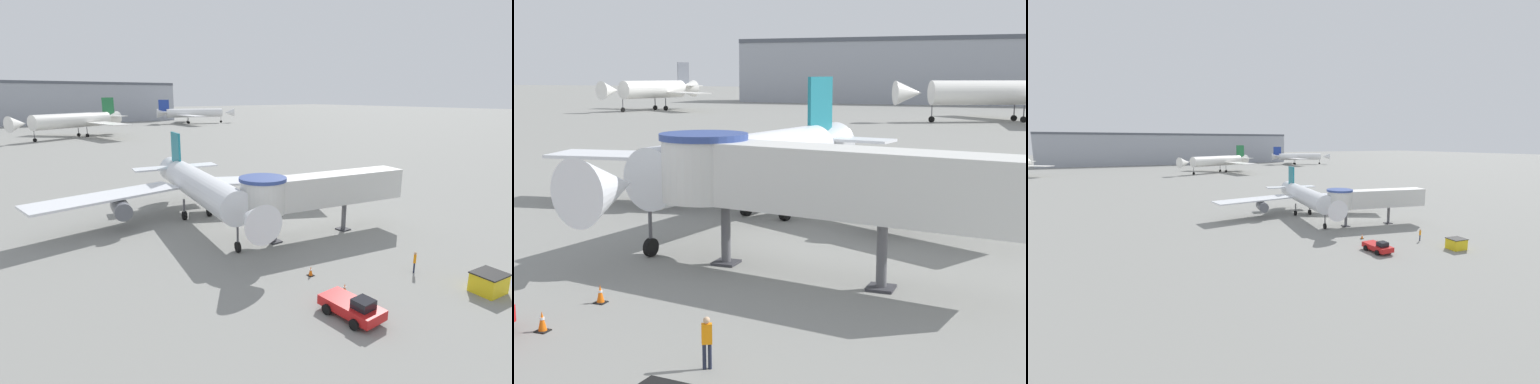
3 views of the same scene
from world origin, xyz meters
The scene contains 9 objects.
ground_plane centered at (0.00, 0.00, 0.00)m, with size 800.00×800.00×0.00m, color gray.
main_airplane centered at (0.41, 2.25, 3.61)m, with size 32.63×25.41×8.49m.
jet_bridge centered at (6.72, -7.57, 4.33)m, with size 16.80×5.81×6.01m.
traffic_cone_near_nose centered at (0.74, -13.85, 0.35)m, with size 0.44×0.44×0.72m.
traffic_cone_apron_front centered at (0.68, -17.16, 0.35)m, with size 0.44×0.44×0.73m.
ground_crew_marshaller centered at (7.31, -17.93, 0.94)m, with size 0.36×0.31×1.63m.
background_jet_gray_tail centered at (-70.34, 111.67, 4.95)m, with size 31.29×28.17×11.33m.
background_jet_green_tail centered at (9.15, 99.88, 5.24)m, with size 36.29×38.03×12.03m.
terminal_building centered at (-0.27, 175.00, 9.44)m, with size 143.75×19.85×18.86m.
Camera 2 is at (16.36, -35.98, 8.72)m, focal length 50.00 mm.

